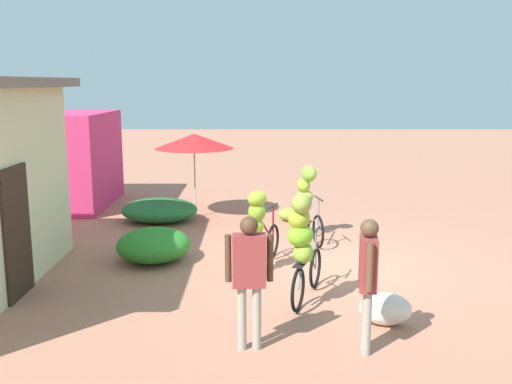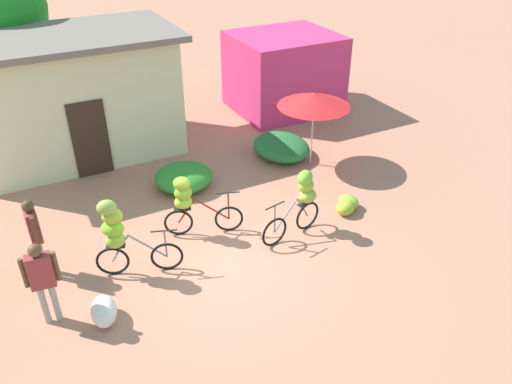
{
  "view_description": "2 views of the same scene",
  "coord_description": "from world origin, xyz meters",
  "px_view_note": "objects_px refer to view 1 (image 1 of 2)",
  "views": [
    {
      "loc": [
        -9.87,
        1.31,
        3.22
      ],
      "look_at": [
        0.66,
        1.33,
        1.21
      ],
      "focal_mm": 40.5,
      "sensor_mm": 36.0,
      "label": 1
    },
    {
      "loc": [
        -3.19,
        -7.34,
        6.58
      ],
      "look_at": [
        1.18,
        1.02,
        0.8
      ],
      "focal_mm": 35.79,
      "sensor_mm": 36.0,
      "label": 2
    }
  ],
  "objects_px": {
    "shop_pink": "(55,159)",
    "banana_pile_on_ground": "(293,215)",
    "bicycle_center_loaded": "(307,197)",
    "produce_sack": "(386,309)",
    "person_vendor": "(368,272)",
    "market_umbrella": "(194,141)",
    "person_bystander": "(249,269)",
    "bicycle_leftmost": "(303,241)",
    "bicycle_near_pile": "(258,224)"
  },
  "relations": [
    {
      "from": "bicycle_center_loaded",
      "to": "banana_pile_on_ground",
      "type": "xyz_separation_m",
      "value": [
        1.39,
        0.2,
        -0.7
      ]
    },
    {
      "from": "bicycle_center_loaded",
      "to": "person_bystander",
      "type": "distance_m",
      "value": 5.27
    },
    {
      "from": "bicycle_center_loaded",
      "to": "market_umbrella",
      "type": "bearing_deg",
      "value": 53.18
    },
    {
      "from": "bicycle_leftmost",
      "to": "produce_sack",
      "type": "bearing_deg",
      "value": -121.31
    },
    {
      "from": "bicycle_center_loaded",
      "to": "person_bystander",
      "type": "relative_size",
      "value": 0.95
    },
    {
      "from": "shop_pink",
      "to": "produce_sack",
      "type": "relative_size",
      "value": 4.57
    },
    {
      "from": "shop_pink",
      "to": "produce_sack",
      "type": "bearing_deg",
      "value": -137.48
    },
    {
      "from": "banana_pile_on_ground",
      "to": "person_vendor",
      "type": "xyz_separation_m",
      "value": [
        -6.6,
        -0.46,
        0.84
      ]
    },
    {
      "from": "bicycle_leftmost",
      "to": "bicycle_near_pile",
      "type": "height_order",
      "value": "bicycle_leftmost"
    },
    {
      "from": "person_vendor",
      "to": "bicycle_leftmost",
      "type": "bearing_deg",
      "value": 24.52
    },
    {
      "from": "produce_sack",
      "to": "shop_pink",
      "type": "bearing_deg",
      "value": 42.52
    },
    {
      "from": "shop_pink",
      "to": "bicycle_leftmost",
      "type": "height_order",
      "value": "shop_pink"
    },
    {
      "from": "bicycle_leftmost",
      "to": "bicycle_center_loaded",
      "type": "bearing_deg",
      "value": -6.01
    },
    {
      "from": "market_umbrella",
      "to": "person_vendor",
      "type": "height_order",
      "value": "market_umbrella"
    },
    {
      "from": "bicycle_near_pile",
      "to": "produce_sack",
      "type": "distance_m",
      "value": 2.92
    },
    {
      "from": "bicycle_leftmost",
      "to": "produce_sack",
      "type": "height_order",
      "value": "bicycle_leftmost"
    },
    {
      "from": "person_vendor",
      "to": "person_bystander",
      "type": "xyz_separation_m",
      "value": [
        0.06,
        1.41,
        0.01
      ]
    },
    {
      "from": "market_umbrella",
      "to": "banana_pile_on_ground",
      "type": "height_order",
      "value": "market_umbrella"
    },
    {
      "from": "person_vendor",
      "to": "market_umbrella",
      "type": "bearing_deg",
      "value": 21.53
    },
    {
      "from": "produce_sack",
      "to": "person_bystander",
      "type": "xyz_separation_m",
      "value": [
        -0.73,
        1.82,
        0.8
      ]
    },
    {
      "from": "banana_pile_on_ground",
      "to": "produce_sack",
      "type": "distance_m",
      "value": 5.87
    },
    {
      "from": "bicycle_center_loaded",
      "to": "banana_pile_on_ground",
      "type": "distance_m",
      "value": 1.57
    },
    {
      "from": "person_bystander",
      "to": "banana_pile_on_ground",
      "type": "bearing_deg",
      "value": -8.21
    },
    {
      "from": "bicycle_near_pile",
      "to": "banana_pile_on_ground",
      "type": "xyz_separation_m",
      "value": [
        3.52,
        -0.82,
        -0.66
      ]
    },
    {
      "from": "bicycle_center_loaded",
      "to": "produce_sack",
      "type": "bearing_deg",
      "value": -171.22
    },
    {
      "from": "bicycle_leftmost",
      "to": "banana_pile_on_ground",
      "type": "relative_size",
      "value": 2.23
    },
    {
      "from": "bicycle_near_pile",
      "to": "produce_sack",
      "type": "bearing_deg",
      "value": -143.28
    },
    {
      "from": "market_umbrella",
      "to": "person_vendor",
      "type": "xyz_separation_m",
      "value": [
        -7.11,
        -2.8,
        -0.83
      ]
    },
    {
      "from": "shop_pink",
      "to": "person_vendor",
      "type": "relative_size",
      "value": 1.94
    },
    {
      "from": "market_umbrella",
      "to": "produce_sack",
      "type": "xyz_separation_m",
      "value": [
        -6.31,
        -3.22,
        -1.62
      ]
    },
    {
      "from": "bicycle_leftmost",
      "to": "banana_pile_on_ground",
      "type": "bearing_deg",
      "value": -2.19
    },
    {
      "from": "market_umbrella",
      "to": "person_vendor",
      "type": "relative_size",
      "value": 1.22
    },
    {
      "from": "banana_pile_on_ground",
      "to": "bicycle_near_pile",
      "type": "bearing_deg",
      "value": 166.83
    },
    {
      "from": "shop_pink",
      "to": "person_bystander",
      "type": "height_order",
      "value": "shop_pink"
    },
    {
      "from": "bicycle_leftmost",
      "to": "person_bystander",
      "type": "relative_size",
      "value": 1.02
    },
    {
      "from": "banana_pile_on_ground",
      "to": "person_bystander",
      "type": "xyz_separation_m",
      "value": [
        -6.54,
        0.94,
        0.85
      ]
    },
    {
      "from": "shop_pink",
      "to": "produce_sack",
      "type": "distance_m",
      "value": 10.44
    },
    {
      "from": "market_umbrella",
      "to": "bicycle_leftmost",
      "type": "bearing_deg",
      "value": -159.26
    },
    {
      "from": "shop_pink",
      "to": "banana_pile_on_ground",
      "type": "relative_size",
      "value": 4.19
    },
    {
      "from": "bicycle_leftmost",
      "to": "person_bystander",
      "type": "bearing_deg",
      "value": 151.74
    },
    {
      "from": "produce_sack",
      "to": "bicycle_near_pile",
      "type": "bearing_deg",
      "value": 36.72
    },
    {
      "from": "shop_pink",
      "to": "banana_pile_on_ground",
      "type": "bearing_deg",
      "value": -106.76
    },
    {
      "from": "bicycle_leftmost",
      "to": "person_vendor",
      "type": "bearing_deg",
      "value": -155.48
    },
    {
      "from": "banana_pile_on_ground",
      "to": "bicycle_leftmost",
      "type": "bearing_deg",
      "value": 177.81
    },
    {
      "from": "market_umbrella",
      "to": "bicycle_near_pile",
      "type": "xyz_separation_m",
      "value": [
        -4.03,
        -1.52,
        -1.01
      ]
    },
    {
      "from": "shop_pink",
      "to": "person_bystander",
      "type": "xyz_separation_m",
      "value": [
        -8.39,
        -5.2,
        -0.2
      ]
    },
    {
      "from": "bicycle_center_loaded",
      "to": "person_bystander",
      "type": "bearing_deg",
      "value": 167.49
    },
    {
      "from": "bicycle_near_pile",
      "to": "bicycle_leftmost",
      "type": "bearing_deg",
      "value": -158.96
    },
    {
      "from": "bicycle_near_pile",
      "to": "person_vendor",
      "type": "xyz_separation_m",
      "value": [
        -3.08,
        -1.29,
        0.18
      ]
    },
    {
      "from": "market_umbrella",
      "to": "bicycle_near_pile",
      "type": "height_order",
      "value": "market_umbrella"
    }
  ]
}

